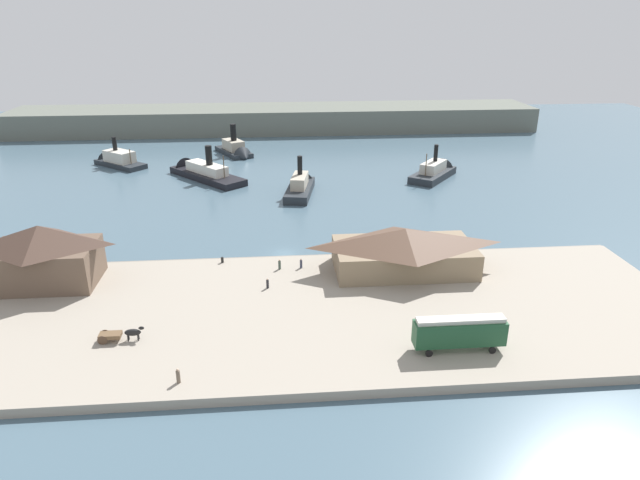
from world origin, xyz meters
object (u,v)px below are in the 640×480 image
ferry_shed_west_terminal (404,249)px  ferry_moored_west (301,186)px  ferry_approaching_west (199,171)px  ferry_near_quay (436,171)px  ferry_departing_north (116,160)px  pedestrian_at_waters_edge (178,376)px  ferry_shed_east_terminal (43,254)px  mooring_post_center_west (470,251)px  pedestrian_walking_east (280,265)px  pedestrian_walking_west (268,284)px  horse_cart (119,334)px  mooring_post_center_east (222,260)px  street_tram (460,331)px  ferry_moored_east (236,150)px  pedestrian_near_cart (301,264)px

ferry_shed_west_terminal → ferry_moored_west: 48.10m
ferry_approaching_west → ferry_near_quay: bearing=-4.9°
ferry_near_quay → ferry_departing_north: bearing=167.6°
pedestrian_at_waters_edge → ferry_near_quay: bearing=57.8°
ferry_shed_east_terminal → ferry_moored_west: (40.09, 46.18, -4.28)m
pedestrian_at_waters_edge → ferry_near_quay: 97.59m
pedestrian_at_waters_edge → mooring_post_center_west: (43.35, 31.80, -0.37)m
ferry_shed_east_terminal → pedestrian_walking_east: bearing=3.2°
ferry_shed_west_terminal → pedestrian_walking_west: size_ratio=14.12×
pedestrian_at_waters_edge → ferry_near_quay: size_ratio=0.10×
horse_cart → pedestrian_at_waters_edge: size_ratio=3.10×
mooring_post_center_east → mooring_post_center_west: size_ratio=1.00×
ferry_shed_west_terminal → horse_cart: 42.96m
ferry_shed_east_terminal → street_tram: (55.20, -22.59, -2.10)m
ferry_near_quay → pedestrian_walking_east: bearing=-126.6°
mooring_post_center_east → ferry_departing_north: bearing=116.0°
pedestrian_walking_west → ferry_near_quay: 74.11m
ferry_approaching_west → ferry_moored_west: size_ratio=1.27×
mooring_post_center_west → ferry_near_quay: ferry_near_quay is taller
ferry_moored_west → ferry_approaching_west: bearing=148.4°
horse_cart → mooring_post_center_west: size_ratio=6.17×
mooring_post_center_west → ferry_shed_west_terminal: bearing=-156.7°
street_tram → ferry_approaching_west: 93.08m
mooring_post_center_east → ferry_moored_east: bearing=91.4°
street_tram → ferry_near_quay: size_ratio=0.62×
pedestrian_walking_west → ferry_departing_north: bearing=117.5°
street_tram → pedestrian_at_waters_edge: (-32.26, -3.63, -1.73)m
mooring_post_center_east → ferry_moored_west: size_ratio=0.05×
ferry_approaching_west → mooring_post_center_east: bearing=-79.9°
ferry_shed_east_terminal → pedestrian_near_cart: size_ratio=9.55×
ferry_shed_west_terminal → pedestrian_walking_east: bearing=174.8°
pedestrian_walking_west → ferry_moored_east: size_ratio=0.09×
pedestrian_at_waters_edge → ferry_moored_west: bearing=76.7°
ferry_departing_north → ferry_near_quay: 85.56m
ferry_approaching_west → pedestrian_walking_west: bearing=-75.3°
street_tram → ferry_departing_north: bearing=123.3°
ferry_moored_east → ferry_near_quay: 58.29m
pedestrian_at_waters_edge → ferry_moored_east: bearing=89.8°
pedestrian_walking_east → mooring_post_center_west: size_ratio=1.83×
ferry_approaching_west → ferry_near_quay: size_ratio=1.35×
horse_cart → pedestrian_near_cart: 30.21m
street_tram → pedestrian_at_waters_edge: street_tram is taller
ferry_shed_east_terminal → pedestrian_near_cart: (37.81, 2.09, -3.92)m
ferry_approaching_west → ferry_departing_north: ferry_approaching_west is taller
pedestrian_walking_west → ferry_shed_east_terminal: bearing=172.2°
pedestrian_walking_east → ferry_departing_north: bearing=120.6°
ferry_shed_west_terminal → horse_cart: bearing=-156.2°
pedestrian_walking_east → ferry_moored_west: bearing=82.7°
ferry_shed_west_terminal → pedestrian_walking_west: ferry_shed_west_terminal is taller
ferry_departing_north → ferry_moored_west: bearing=-30.3°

